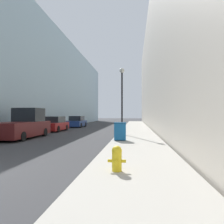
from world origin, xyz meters
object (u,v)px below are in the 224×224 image
trash_bin (120,131)px  lamppost (122,93)px  pickup_truck (24,126)px  parked_sedan_near (55,124)px  parked_sedan_far (77,122)px  fire_hydrant (117,158)px

trash_bin → lamppost: bearing=91.9°
trash_bin → pickup_truck: pickup_truck is taller
trash_bin → parked_sedan_near: 11.26m
trash_bin → pickup_truck: size_ratio=0.20×
parked_sedan_near → trash_bin: bearing=-48.9°
parked_sedan_near → parked_sedan_far: same height
trash_bin → lamppost: size_ratio=0.21×
pickup_truck → parked_sedan_near: bearing=91.1°
pickup_truck → trash_bin: bearing=-14.6°
fire_hydrant → lamppost: 11.99m
lamppost → parked_sedan_far: bearing=120.5°
pickup_truck → fire_hydrant: bearing=-50.2°
fire_hydrant → parked_sedan_far: size_ratio=0.16×
parked_sedan_near → fire_hydrant: bearing=-63.7°
lamppost → pickup_truck: bearing=-161.6°
lamppost → fire_hydrant: bearing=-87.3°
trash_bin → parked_sedan_far: 17.67m
lamppost → pickup_truck: size_ratio=0.97×
pickup_truck → lamppost: bearing=18.4°
trash_bin → lamppost: 5.09m
trash_bin → parked_sedan_near: size_ratio=0.26×
trash_bin → lamppost: (-0.14, 4.27, 2.78)m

